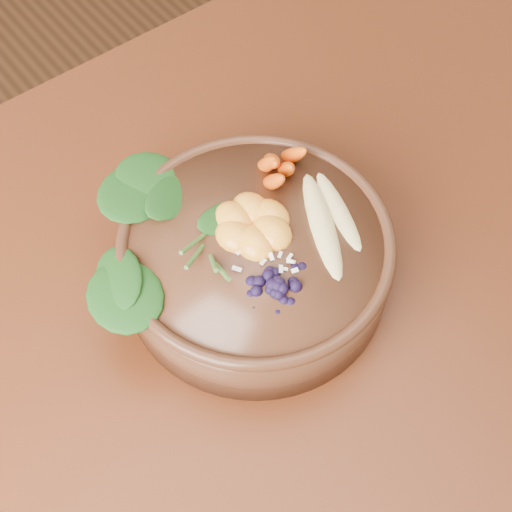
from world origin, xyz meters
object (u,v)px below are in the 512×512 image
kale_heap (198,194)px  carrot_cluster (281,148)px  stoneware_bowl (256,260)px  blueberry_pile (277,277)px  mandarin_cluster (253,217)px  dining_table (369,212)px  banana_halves (331,210)px

kale_heap → carrot_cluster: 0.11m
stoneware_bowl → blueberry_pile: blueberry_pile is taller
stoneware_bowl → blueberry_pile: bearing=-107.8°
carrot_cluster → mandarin_cluster: carrot_cluster is taller
dining_table → banana_halves: size_ratio=9.27×
kale_heap → blueberry_pile: 0.15m
dining_table → blueberry_pile: (-0.26, -0.10, 0.20)m
kale_heap → blueberry_pile: kale_heap is taller
stoneware_bowl → blueberry_pile: 0.10m
stoneware_bowl → mandarin_cluster: mandarin_cluster is taller
stoneware_bowl → banana_halves: (0.09, -0.03, 0.06)m
blueberry_pile → carrot_cluster: bearing=49.8°
carrot_cluster → blueberry_pile: size_ratio=0.60×
dining_table → stoneware_bowl: (-0.24, -0.03, 0.14)m
dining_table → banana_halves: 0.26m
carrot_cluster → kale_heap: bearing=-169.5°
stoneware_bowl → mandarin_cluster: size_ratio=3.15×
dining_table → stoneware_bowl: bearing=-172.5°
dining_table → kale_heap: (-0.27, 0.05, 0.21)m
kale_heap → banana_halves: (0.11, -0.11, -0.01)m
carrot_cluster → banana_halves: 0.10m
stoneware_bowl → carrot_cluster: (0.09, 0.06, 0.09)m
banana_halves → blueberry_pile: blueberry_pile is taller
stoneware_bowl → mandarin_cluster: (0.01, 0.02, 0.06)m
stoneware_bowl → banana_halves: 0.11m
dining_table → kale_heap: size_ratio=7.41×
banana_halves → blueberry_pile: 0.12m
banana_halves → mandarin_cluster: 0.09m
dining_table → banana_halves: banana_halves is taller
banana_halves → kale_heap: bearing=156.5°
dining_table → stoneware_bowl: size_ratio=4.86×
mandarin_cluster → blueberry_pile: blueberry_pile is taller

